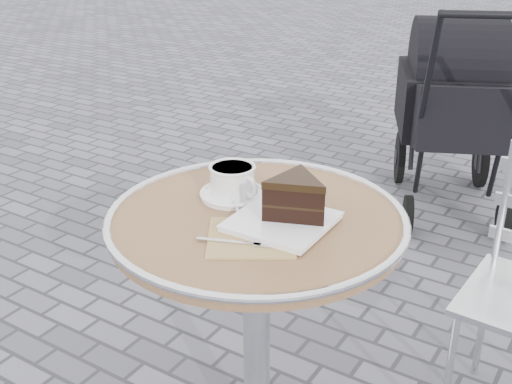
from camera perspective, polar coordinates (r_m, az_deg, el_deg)
The scene contains 4 objects.
cafe_table at distance 1.60m, azimuth 0.07°, elevation -7.39°, with size 0.72×0.72×0.74m.
cappuccino_set at distance 1.60m, azimuth -2.06°, elevation 0.76°, with size 0.17×0.17×0.08m.
cake_plate_set at distance 1.46m, azimuth 3.17°, elevation -0.98°, with size 0.27×0.34×0.12m.
baby_stroller at distance 3.28m, azimuth 17.21°, elevation 6.68°, with size 0.83×1.10×1.05m.
Camera 1 is at (0.73, -1.15, 1.41)m, focal length 45.00 mm.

